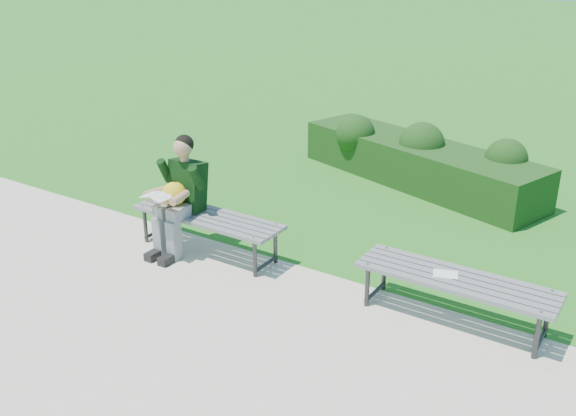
{
  "coord_description": "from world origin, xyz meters",
  "views": [
    {
      "loc": [
        3.36,
        -5.26,
        3.23
      ],
      "look_at": [
        0.06,
        -0.16,
        0.74
      ],
      "focal_mm": 40.0,
      "sensor_mm": 36.0,
      "label": 1
    }
  ],
  "objects_px": {
    "hedge": "(419,159)",
    "bench_left": "(207,220)",
    "seated_boy": "(179,192)",
    "paper_sheet": "(446,274)",
    "bench_right": "(456,283)"
  },
  "relations": [
    {
      "from": "bench_left",
      "to": "paper_sheet",
      "type": "height_order",
      "value": "bench_left"
    },
    {
      "from": "hedge",
      "to": "bench_left",
      "type": "relative_size",
      "value": 2.19
    },
    {
      "from": "bench_left",
      "to": "seated_boy",
      "type": "bearing_deg",
      "value": -161.93
    },
    {
      "from": "seated_boy",
      "to": "paper_sheet",
      "type": "xyz_separation_m",
      "value": [
        3.0,
        0.2,
        -0.24
      ]
    },
    {
      "from": "paper_sheet",
      "to": "bench_left",
      "type": "bearing_deg",
      "value": -177.82
    },
    {
      "from": "hedge",
      "to": "paper_sheet",
      "type": "height_order",
      "value": "hedge"
    },
    {
      "from": "bench_right",
      "to": "seated_boy",
      "type": "relative_size",
      "value": 1.37
    },
    {
      "from": "seated_boy",
      "to": "bench_left",
      "type": "bearing_deg",
      "value": 18.07
    },
    {
      "from": "bench_right",
      "to": "paper_sheet",
      "type": "relative_size",
      "value": 6.93
    },
    {
      "from": "hedge",
      "to": "bench_left",
      "type": "xyz_separation_m",
      "value": [
        -1.07,
        -3.5,
        0.05
      ]
    },
    {
      "from": "bench_left",
      "to": "seated_boy",
      "type": "xyz_separation_m",
      "value": [
        -0.3,
        -0.1,
        0.3
      ]
    },
    {
      "from": "bench_right",
      "to": "seated_boy",
      "type": "distance_m",
      "value": 3.12
    },
    {
      "from": "hedge",
      "to": "paper_sheet",
      "type": "distance_m",
      "value": 3.77
    },
    {
      "from": "hedge",
      "to": "bench_left",
      "type": "distance_m",
      "value": 3.66
    },
    {
      "from": "bench_left",
      "to": "bench_right",
      "type": "height_order",
      "value": "same"
    }
  ]
}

